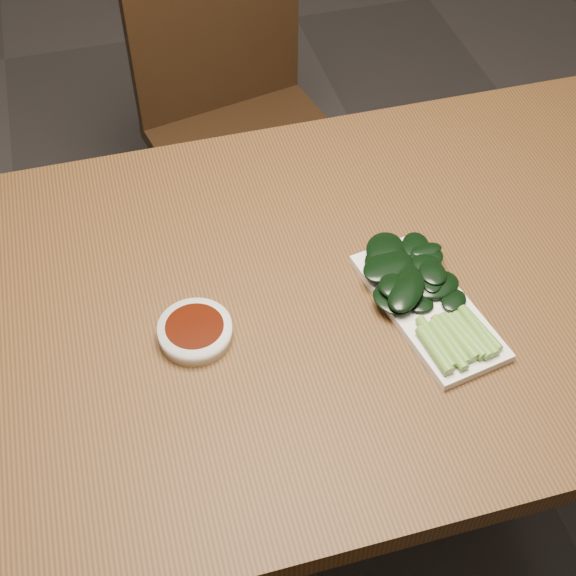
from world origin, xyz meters
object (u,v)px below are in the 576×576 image
Objects in this scene: table at (302,322)px; serving_plate at (428,306)px; chair_far at (240,117)px; sauce_bowl at (195,331)px; gai_lan at (418,287)px.

serving_plate is at bearing -25.38° from table.
table is 1.57× the size of chair_far.
table is at bearing -107.27° from chair_far.
sauce_bowl is at bearing -118.38° from chair_far.
chair_far reaches higher than table.
chair_far is 3.13× the size of gai_lan.
table is 0.20m from serving_plate.
chair_far is 0.91m from serving_plate.
serving_plate is (0.09, -0.87, 0.27)m from chair_far.
table is at bearing 160.94° from gai_lan.
gai_lan is (0.16, -0.06, 0.10)m from table.
sauce_bowl is 0.33m from gai_lan.
chair_far reaches higher than gai_lan.
table is at bearing 13.46° from sauce_bowl.
serving_plate is 1.00× the size of gai_lan.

